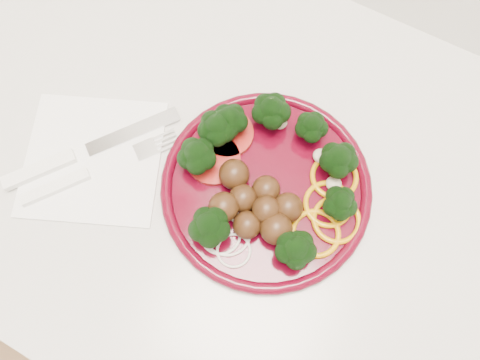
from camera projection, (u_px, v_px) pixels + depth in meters
The scene contains 5 objects.
counter at pixel (319, 287), 0.97m from camera, with size 2.40×0.60×0.90m.
plate at pixel (267, 184), 0.55m from camera, with size 0.25×0.25×0.06m.
napkin at pixel (93, 158), 0.58m from camera, with size 0.17×0.17×0.00m, color white.
knife at pixel (69, 157), 0.57m from camera, with size 0.15×0.19×0.01m.
fork at pixel (74, 179), 0.56m from camera, with size 0.13×0.17×0.01m.
Camera 1 is at (-0.09, 1.52, 1.44)m, focal length 35.00 mm.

